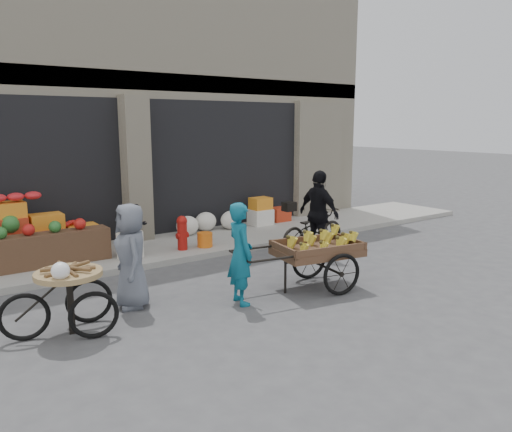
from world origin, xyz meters
TOP-DOWN VIEW (x-y plane):
  - ground at (0.00, 0.00)m, footprint 80.00×80.00m
  - sidewalk at (0.00, 4.10)m, footprint 18.00×2.20m
  - building at (0.00, 8.03)m, footprint 14.00×6.45m
  - fruit_display at (-2.48, 4.38)m, footprint 3.10×1.12m
  - pineapple_bin at (-0.75, 3.60)m, footprint 0.52×0.52m
  - fire_hydrant at (0.35, 3.55)m, footprint 0.22×0.22m
  - orange_bucket at (0.85, 3.50)m, footprint 0.32×0.32m
  - right_bay_goods at (2.61, 4.70)m, footprint 3.35×0.60m
  - seated_person at (-0.35, 4.20)m, footprint 0.51×0.43m
  - banana_cart at (1.14, 0.42)m, footprint 2.41×1.29m
  - vendor_woman at (-0.23, 0.54)m, footprint 0.46×0.62m
  - tricycle_cart at (-2.63, 0.90)m, footprint 1.46×0.99m
  - vendor_grey at (-1.61, 1.35)m, footprint 0.60×0.83m
  - bicycle at (2.81, 2.31)m, footprint 1.74×0.68m
  - cyclist at (2.61, 1.91)m, footprint 0.48×1.05m

SIDE VIEW (x-z plane):
  - ground at x=0.00m, z-range 0.00..0.00m
  - sidewalk at x=0.00m, z-range 0.00..0.12m
  - orange_bucket at x=0.85m, z-range 0.12..0.42m
  - pineapple_bin at x=-0.75m, z-range 0.12..0.62m
  - right_bay_goods at x=2.61m, z-range 0.06..0.76m
  - bicycle at x=2.81m, z-range 0.00..0.90m
  - fire_hydrant at x=0.35m, z-range 0.15..0.86m
  - tricycle_cart at x=-2.63m, z-range 0.09..1.04m
  - seated_person at x=-0.35m, z-range 0.12..1.05m
  - fruit_display at x=-2.48m, z-range 0.05..1.29m
  - banana_cart at x=1.14m, z-range 0.22..1.18m
  - vendor_woman at x=-0.23m, z-range 0.00..1.54m
  - vendor_grey at x=-1.61m, z-range 0.00..1.55m
  - cyclist at x=2.61m, z-range 0.00..1.75m
  - building at x=0.00m, z-range -0.13..6.87m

